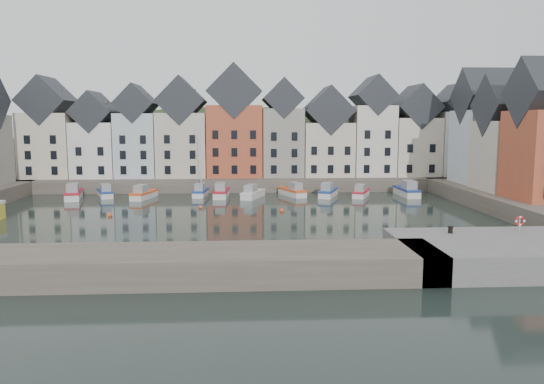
{
  "coord_description": "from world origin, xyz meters",
  "views": [
    {
      "loc": [
        1.25,
        -57.98,
        10.93
      ],
      "look_at": [
        4.87,
        6.0,
        2.28
      ],
      "focal_mm": 35.0,
      "sensor_mm": 36.0,
      "label": 1
    }
  ],
  "objects": [
    {
      "name": "boat_j",
      "position": [
        25.25,
        17.32,
        0.77
      ],
      "size": [
        2.28,
        6.79,
        2.58
      ],
      "rotation": [
        0.0,
        0.0,
        0.03
      ],
      "color": "silver",
      "rests_on": "ground"
    },
    {
      "name": "boat_e",
      "position": [
        -1.79,
        17.77,
        0.71
      ],
      "size": [
        2.29,
        6.29,
        2.38
      ],
      "rotation": [
        0.0,
        0.0,
        -0.06
      ],
      "color": "silver",
      "rests_on": "ground"
    },
    {
      "name": "right_quay",
      "position": [
        37.0,
        3.0,
        1.0
      ],
      "size": [
        14.0,
        54.0,
        2.0
      ],
      "primitive_type": "cube",
      "color": "#52493F",
      "rests_on": "ground"
    },
    {
      "name": "hillside",
      "position": [
        0.02,
        56.0,
        -17.96
      ],
      "size": [
        153.6,
        70.4,
        64.0
      ],
      "color": "#1F3018",
      "rests_on": "ground"
    },
    {
      "name": "ground",
      "position": [
        0.0,
        0.0,
        0.0
      ],
      "size": [
        260.0,
        260.0,
        0.0
      ],
      "primitive_type": "plane",
      "color": "black",
      "rests_on": "ground"
    },
    {
      "name": "boat_b",
      "position": [
        -18.51,
        18.85,
        0.64
      ],
      "size": [
        3.59,
        5.85,
        2.15
      ],
      "rotation": [
        0.0,
        0.0,
        0.36
      ],
      "color": "silver",
      "rests_on": "ground"
    },
    {
      "name": "life_ring_post",
      "position": [
        23.61,
        -17.15,
        2.86
      ],
      "size": [
        0.8,
        0.17,
        1.3
      ],
      "color": "gray",
      "rests_on": "near_quay"
    },
    {
      "name": "right_terrace",
      "position": [
        36.0,
        8.07,
        8.91
      ],
      "size": [
        8.3,
        24.25,
        16.36
      ],
      "color": "silver",
      "rests_on": "right_quay"
    },
    {
      "name": "near_wall",
      "position": [
        -10.0,
        -22.0,
        1.0
      ],
      "size": [
        50.0,
        6.0,
        2.0
      ],
      "primitive_type": "cube",
      "color": "#52493F",
      "rests_on": "ground"
    },
    {
      "name": "boat_a",
      "position": [
        -22.42,
        17.07,
        0.74
      ],
      "size": [
        3.29,
        6.77,
        2.49
      ],
      "rotation": [
        0.0,
        0.0,
        0.2
      ],
      "color": "silver",
      "rests_on": "ground"
    },
    {
      "name": "boat_d",
      "position": [
        -4.84,
        18.81,
        0.68
      ],
      "size": [
        2.18,
        5.64,
        10.54
      ],
      "rotation": [
        0.0,
        0.0,
        -0.09
      ],
      "color": "silver",
      "rests_on": "ground"
    },
    {
      "name": "boat_c",
      "position": [
        -12.65,
        16.71,
        0.68
      ],
      "size": [
        3.22,
        6.2,
        2.28
      ],
      "rotation": [
        0.0,
        0.0,
        -0.24
      ],
      "color": "silver",
      "rests_on": "ground"
    },
    {
      "name": "boat_f",
      "position": [
        2.69,
        16.52,
        0.66
      ],
      "size": [
        3.77,
        6.06,
        2.23
      ],
      "rotation": [
        0.0,
        0.0,
        -0.37
      ],
      "color": "silver",
      "rests_on": "ground"
    },
    {
      "name": "boat_h",
      "position": [
        13.63,
        17.29,
        0.69
      ],
      "size": [
        3.86,
        6.31,
        2.32
      ],
      "rotation": [
        0.0,
        0.0,
        -0.36
      ],
      "color": "silver",
      "rests_on": "ground"
    },
    {
      "name": "near_quay",
      "position": [
        22.0,
        -20.0,
        1.0
      ],
      "size": [
        18.0,
        10.0,
        2.0
      ],
      "primitive_type": "cube",
      "color": "#60605E",
      "rests_on": "ground"
    },
    {
      "name": "boat_g",
      "position": [
        8.61,
        18.35,
        0.68
      ],
      "size": [
        3.92,
        6.19,
        2.28
      ],
      "rotation": [
        0.0,
        0.0,
        0.38
      ],
      "color": "silver",
      "rests_on": "ground"
    },
    {
      "name": "far_terrace",
      "position": [
        3.21,
        28.0,
        8.88
      ],
      "size": [
        72.37,
        8.16,
        17.78
      ],
      "color": "beige",
      "rests_on": "far_quay"
    },
    {
      "name": "mooring_buoys",
      "position": [
        -4.0,
        5.33,
        0.15
      ],
      "size": [
        20.5,
        5.5,
        0.5
      ],
      "color": "#EE501C",
      "rests_on": "ground"
    },
    {
      "name": "mooring_bollard",
      "position": [
        17.86,
        -17.29,
        2.31
      ],
      "size": [
        0.48,
        0.48,
        0.56
      ],
      "color": "black",
      "rests_on": "near_quay"
    },
    {
      "name": "boat_i",
      "position": [
        18.31,
        16.76,
        0.62
      ],
      "size": [
        3.63,
        5.68,
        2.09
      ],
      "rotation": [
        0.0,
        0.0,
        -0.39
      ],
      "color": "silver",
      "rests_on": "ground"
    },
    {
      "name": "far_quay",
      "position": [
        0.0,
        30.0,
        1.0
      ],
      "size": [
        90.0,
        16.0,
        2.0
      ],
      "primitive_type": "cube",
      "color": "#52493F",
      "rests_on": "ground"
    }
  ]
}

